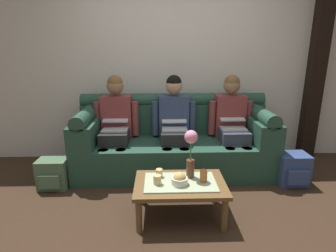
{
  "coord_description": "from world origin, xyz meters",
  "views": [
    {
      "loc": [
        -0.19,
        -2.18,
        1.54
      ],
      "look_at": [
        -0.08,
        0.94,
        0.65
      ],
      "focal_mm": 29.29,
      "sensor_mm": 36.0,
      "label": 1
    }
  ],
  "objects_px": {
    "person_left": "(116,121)",
    "backpack_left": "(53,174)",
    "cup_far_center": "(157,180)",
    "snack_bowl": "(180,180)",
    "cup_near_left": "(204,176)",
    "coffee_table": "(180,187)",
    "cup_near_right": "(159,173)",
    "person_right": "(232,120)",
    "couch": "(174,142)",
    "person_middle": "(174,121)",
    "flower_vase": "(191,149)",
    "backpack_right": "(292,169)"
  },
  "relations": [
    {
      "from": "person_middle",
      "to": "backpack_right",
      "type": "bearing_deg",
      "value": -18.79
    },
    {
      "from": "couch",
      "to": "person_middle",
      "type": "bearing_deg",
      "value": -90.0
    },
    {
      "from": "flower_vase",
      "to": "backpack_right",
      "type": "height_order",
      "value": "flower_vase"
    },
    {
      "from": "couch",
      "to": "person_left",
      "type": "xyz_separation_m",
      "value": [
        -0.73,
        -0.0,
        0.29
      ]
    },
    {
      "from": "snack_bowl",
      "to": "couch",
      "type": "bearing_deg",
      "value": 89.46
    },
    {
      "from": "person_right",
      "to": "coffee_table",
      "type": "relative_size",
      "value": 1.45
    },
    {
      "from": "coffee_table",
      "to": "cup_near_right",
      "type": "xyz_separation_m",
      "value": [
        -0.19,
        0.1,
        0.09
      ]
    },
    {
      "from": "cup_near_left",
      "to": "backpack_right",
      "type": "distance_m",
      "value": 1.32
    },
    {
      "from": "cup_far_center",
      "to": "person_middle",
      "type": "bearing_deg",
      "value": 79.24
    },
    {
      "from": "backpack_left",
      "to": "backpack_right",
      "type": "relative_size",
      "value": 0.92
    },
    {
      "from": "cup_near_left",
      "to": "cup_far_center",
      "type": "height_order",
      "value": "cup_near_left"
    },
    {
      "from": "snack_bowl",
      "to": "backpack_left",
      "type": "height_order",
      "value": "snack_bowl"
    },
    {
      "from": "flower_vase",
      "to": "backpack_right",
      "type": "distance_m",
      "value": 1.43
    },
    {
      "from": "couch",
      "to": "person_left",
      "type": "relative_size",
      "value": 1.99
    },
    {
      "from": "person_middle",
      "to": "cup_near_left",
      "type": "xyz_separation_m",
      "value": [
        0.21,
        -1.07,
        -0.24
      ]
    },
    {
      "from": "cup_far_center",
      "to": "person_right",
      "type": "bearing_deg",
      "value": 49.46
    },
    {
      "from": "cup_near_left",
      "to": "backpack_left",
      "type": "bearing_deg",
      "value": 159.57
    },
    {
      "from": "person_right",
      "to": "snack_bowl",
      "type": "distance_m",
      "value": 1.36
    },
    {
      "from": "couch",
      "to": "backpack_right",
      "type": "distance_m",
      "value": 1.45
    },
    {
      "from": "coffee_table",
      "to": "flower_vase",
      "type": "distance_m",
      "value": 0.37
    },
    {
      "from": "cup_near_left",
      "to": "coffee_table",
      "type": "bearing_deg",
      "value": 177.69
    },
    {
      "from": "cup_far_center",
      "to": "snack_bowl",
      "type": "bearing_deg",
      "value": -2.72
    },
    {
      "from": "couch",
      "to": "backpack_left",
      "type": "xyz_separation_m",
      "value": [
        -1.4,
        -0.48,
        -0.2
      ]
    },
    {
      "from": "backpack_left",
      "to": "cup_near_right",
      "type": "bearing_deg",
      "value": -22.03
    },
    {
      "from": "person_middle",
      "to": "cup_far_center",
      "type": "relative_size",
      "value": 14.25
    },
    {
      "from": "person_middle",
      "to": "coffee_table",
      "type": "relative_size",
      "value": 1.45
    },
    {
      "from": "flower_vase",
      "to": "snack_bowl",
      "type": "distance_m",
      "value": 0.3
    },
    {
      "from": "person_left",
      "to": "backpack_left",
      "type": "bearing_deg",
      "value": -144.57
    },
    {
      "from": "cup_near_right",
      "to": "backpack_left",
      "type": "bearing_deg",
      "value": 157.97
    },
    {
      "from": "person_right",
      "to": "cup_near_left",
      "type": "distance_m",
      "value": 1.22
    },
    {
      "from": "person_left",
      "to": "backpack_right",
      "type": "distance_m",
      "value": 2.19
    },
    {
      "from": "cup_near_left",
      "to": "couch",
      "type": "bearing_deg",
      "value": 101.21
    },
    {
      "from": "cup_near_left",
      "to": "cup_far_center",
      "type": "xyz_separation_m",
      "value": [
        -0.42,
        -0.03,
        -0.01
      ]
    },
    {
      "from": "cup_near_left",
      "to": "cup_near_right",
      "type": "bearing_deg",
      "value": 164.48
    },
    {
      "from": "person_left",
      "to": "person_right",
      "type": "xyz_separation_m",
      "value": [
        1.47,
        -0.0,
        0.0
      ]
    },
    {
      "from": "person_middle",
      "to": "coffee_table",
      "type": "distance_m",
      "value": 1.12
    },
    {
      "from": "cup_near_left",
      "to": "backpack_left",
      "type": "distance_m",
      "value": 1.74
    },
    {
      "from": "coffee_table",
      "to": "snack_bowl",
      "type": "relative_size",
      "value": 5.65
    },
    {
      "from": "flower_vase",
      "to": "backpack_right",
      "type": "relative_size",
      "value": 1.26
    },
    {
      "from": "cup_near_left",
      "to": "person_right",
      "type": "bearing_deg",
      "value": 64.06
    },
    {
      "from": "flower_vase",
      "to": "cup_far_center",
      "type": "distance_m",
      "value": 0.42
    },
    {
      "from": "backpack_left",
      "to": "couch",
      "type": "bearing_deg",
      "value": 18.82
    },
    {
      "from": "cup_near_right",
      "to": "cup_far_center",
      "type": "distance_m",
      "value": 0.15
    },
    {
      "from": "cup_near_right",
      "to": "cup_far_center",
      "type": "height_order",
      "value": "cup_far_center"
    },
    {
      "from": "backpack_left",
      "to": "cup_near_left",
      "type": "bearing_deg",
      "value": -20.43
    },
    {
      "from": "person_left",
      "to": "coffee_table",
      "type": "relative_size",
      "value": 1.45
    },
    {
      "from": "flower_vase",
      "to": "cup_near_left",
      "type": "relative_size",
      "value": 4.09
    },
    {
      "from": "person_middle",
      "to": "cup_near_right",
      "type": "height_order",
      "value": "person_middle"
    },
    {
      "from": "couch",
      "to": "person_middle",
      "type": "height_order",
      "value": "person_middle"
    },
    {
      "from": "person_left",
      "to": "person_right",
      "type": "bearing_deg",
      "value": -0.0
    }
  ]
}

